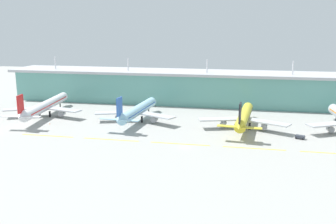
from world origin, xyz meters
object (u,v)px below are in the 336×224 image
Objects in this scene: airliner_near_middle at (137,111)px; airliner_far_middle at (244,117)px; airliner_nearest at (45,106)px; pushback_tug at (300,137)px; safety_cone_left_wingtip at (50,124)px.

airliner_far_middle is at bearing -3.51° from airliner_near_middle.
airliner_nearest is at bearing 177.67° from airliner_far_middle.
pushback_tug is 134.52m from safety_cone_left_wingtip.
airliner_nearest is 58.62m from airliner_near_middle.
pushback_tug is at bearing -11.43° from airliner_near_middle.
airliner_nearest reaches higher than safety_cone_left_wingtip.
safety_cone_left_wingtip is at bearing 179.18° from pushback_tug.
airliner_far_middle is 84.62× the size of safety_cone_left_wingtip.
airliner_nearest is 21.56m from safety_cone_left_wingtip.
airliner_far_middle is at bearing 152.78° from pushback_tug.
airliner_near_middle is 1.04× the size of airliner_far_middle.
airliner_nearest reaches higher than pushback_tug.
airliner_nearest is 14.47× the size of pushback_tug.
pushback_tug is at bearing -7.35° from airliner_nearest.
airliner_near_middle is 87.67× the size of safety_cone_left_wingtip.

